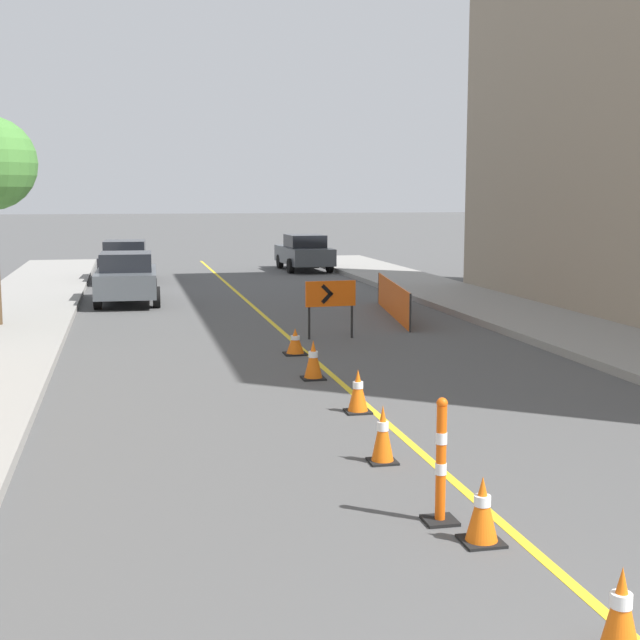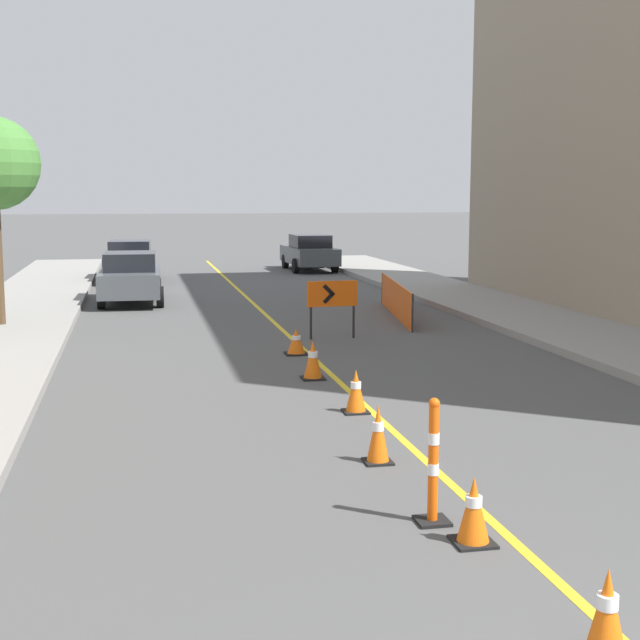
{
  "view_description": "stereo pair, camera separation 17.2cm",
  "coord_description": "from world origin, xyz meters",
  "px_view_note": "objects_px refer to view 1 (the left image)",
  "views": [
    {
      "loc": [
        -3.73,
        -3.1,
        3.38
      ],
      "look_at": [
        -0.15,
        13.25,
        1.0
      ],
      "focal_mm": 50.0,
      "sensor_mm": 36.0,
      "label": 1
    },
    {
      "loc": [
        -3.56,
        -3.13,
        3.38
      ],
      "look_at": [
        -0.15,
        13.25,
        1.0
      ],
      "focal_mm": 50.0,
      "sensor_mm": 36.0,
      "label": 2
    }
  ],
  "objects_px": {
    "arrow_barricade_primary": "(331,296)",
    "traffic_cone_fourth": "(358,391)",
    "traffic_cone_nearest": "(621,613)",
    "traffic_cone_fifth": "(313,360)",
    "parked_car_curb_far": "(304,252)",
    "traffic_cone_farthest": "(295,342)",
    "traffic_cone_third": "(383,434)",
    "traffic_cone_second": "(482,510)",
    "parked_car_curb_mid": "(125,261)",
    "delineator_post_front": "(441,468)",
    "parked_car_curb_near": "(127,278)"
  },
  "relations": [
    {
      "from": "delineator_post_front",
      "to": "parked_car_curb_mid",
      "type": "distance_m",
      "value": 27.04
    },
    {
      "from": "parked_car_curb_mid",
      "to": "parked_car_curb_far",
      "type": "distance_m",
      "value": 8.43
    },
    {
      "from": "parked_car_curb_far",
      "to": "traffic_cone_farthest",
      "type": "bearing_deg",
      "value": -103.95
    },
    {
      "from": "traffic_cone_second",
      "to": "traffic_cone_fifth",
      "type": "height_order",
      "value": "traffic_cone_fifth"
    },
    {
      "from": "traffic_cone_fourth",
      "to": "traffic_cone_nearest",
      "type": "bearing_deg",
      "value": -90.11
    },
    {
      "from": "traffic_cone_nearest",
      "to": "traffic_cone_second",
      "type": "relative_size",
      "value": 1.05
    },
    {
      "from": "parked_car_curb_mid",
      "to": "parked_car_curb_far",
      "type": "xyz_separation_m",
      "value": [
        7.75,
        3.32,
        0.0
      ]
    },
    {
      "from": "traffic_cone_fourth",
      "to": "parked_car_curb_mid",
      "type": "xyz_separation_m",
      "value": [
        -3.49,
        22.15,
        0.46
      ]
    },
    {
      "from": "traffic_cone_fifth",
      "to": "arrow_barricade_primary",
      "type": "bearing_deg",
      "value": 73.05
    },
    {
      "from": "traffic_cone_nearest",
      "to": "traffic_cone_fifth",
      "type": "distance_m",
      "value": 10.2
    },
    {
      "from": "arrow_barricade_primary",
      "to": "traffic_cone_fourth",
      "type": "bearing_deg",
      "value": -103.22
    },
    {
      "from": "parked_car_curb_mid",
      "to": "traffic_cone_nearest",
      "type": "bearing_deg",
      "value": -80.72
    },
    {
      "from": "traffic_cone_nearest",
      "to": "parked_car_curb_near",
      "type": "bearing_deg",
      "value": 98.67
    },
    {
      "from": "parked_car_curb_mid",
      "to": "parked_car_curb_far",
      "type": "relative_size",
      "value": 1.0
    },
    {
      "from": "arrow_barricade_primary",
      "to": "parked_car_curb_mid",
      "type": "distance_m",
      "value": 15.82
    },
    {
      "from": "traffic_cone_fourth",
      "to": "delineator_post_front",
      "type": "height_order",
      "value": "delineator_post_front"
    },
    {
      "from": "traffic_cone_fourth",
      "to": "parked_car_curb_far",
      "type": "relative_size",
      "value": 0.16
    },
    {
      "from": "traffic_cone_nearest",
      "to": "parked_car_curb_far",
      "type": "height_order",
      "value": "parked_car_curb_far"
    },
    {
      "from": "traffic_cone_third",
      "to": "traffic_cone_fourth",
      "type": "distance_m",
      "value": 2.62
    },
    {
      "from": "traffic_cone_fourth",
      "to": "traffic_cone_fifth",
      "type": "distance_m",
      "value": 2.62
    },
    {
      "from": "parked_car_curb_mid",
      "to": "traffic_cone_second",
      "type": "bearing_deg",
      "value": -80.46
    },
    {
      "from": "traffic_cone_third",
      "to": "parked_car_curb_mid",
      "type": "distance_m",
      "value": 24.94
    },
    {
      "from": "traffic_cone_nearest",
      "to": "traffic_cone_farthest",
      "type": "distance_m",
      "value": 12.76
    },
    {
      "from": "arrow_barricade_primary",
      "to": "parked_car_curb_far",
      "type": "xyz_separation_m",
      "value": [
        3.07,
        18.43,
        -0.2
      ]
    },
    {
      "from": "traffic_cone_fourth",
      "to": "parked_car_curb_far",
      "type": "bearing_deg",
      "value": 80.51
    },
    {
      "from": "traffic_cone_fifth",
      "to": "traffic_cone_farthest",
      "type": "relative_size",
      "value": 1.3
    },
    {
      "from": "traffic_cone_farthest",
      "to": "delineator_post_front",
      "type": "bearing_deg",
      "value": -92.04
    },
    {
      "from": "arrow_barricade_primary",
      "to": "parked_car_curb_mid",
      "type": "xyz_separation_m",
      "value": [
        -4.68,
        15.11,
        -0.2
      ]
    },
    {
      "from": "traffic_cone_fourth",
      "to": "parked_car_curb_mid",
      "type": "height_order",
      "value": "parked_car_curb_mid"
    },
    {
      "from": "traffic_cone_fourth",
      "to": "delineator_post_front",
      "type": "bearing_deg",
      "value": -94.38
    },
    {
      "from": "traffic_cone_fourth",
      "to": "delineator_post_front",
      "type": "relative_size",
      "value": 0.52
    },
    {
      "from": "parked_car_curb_near",
      "to": "traffic_cone_fourth",
      "type": "bearing_deg",
      "value": -75.26
    },
    {
      "from": "traffic_cone_third",
      "to": "arrow_barricade_primary",
      "type": "relative_size",
      "value": 0.55
    },
    {
      "from": "traffic_cone_fifth",
      "to": "parked_car_curb_mid",
      "type": "height_order",
      "value": "parked_car_curb_mid"
    },
    {
      "from": "traffic_cone_nearest",
      "to": "traffic_cone_farthest",
      "type": "height_order",
      "value": "traffic_cone_nearest"
    },
    {
      "from": "traffic_cone_nearest",
      "to": "traffic_cone_fourth",
      "type": "height_order",
      "value": "traffic_cone_nearest"
    },
    {
      "from": "traffic_cone_second",
      "to": "arrow_barricade_primary",
      "type": "bearing_deg",
      "value": 83.8
    },
    {
      "from": "traffic_cone_second",
      "to": "traffic_cone_farthest",
      "type": "xyz_separation_m",
      "value": [
        0.14,
        10.49,
        -0.06
      ]
    },
    {
      "from": "traffic_cone_nearest",
      "to": "traffic_cone_fifth",
      "type": "xyz_separation_m",
      "value": [
        -0.14,
        10.2,
        0.01
      ]
    },
    {
      "from": "traffic_cone_fifth",
      "to": "delineator_post_front",
      "type": "bearing_deg",
      "value": -91.59
    },
    {
      "from": "delineator_post_front",
      "to": "traffic_cone_fifth",
      "type": "bearing_deg",
      "value": 88.41
    },
    {
      "from": "traffic_cone_fifth",
      "to": "parked_car_curb_mid",
      "type": "xyz_separation_m",
      "value": [
        -3.33,
        19.53,
        0.44
      ]
    },
    {
      "from": "traffic_cone_fifth",
      "to": "delineator_post_front",
      "type": "height_order",
      "value": "delineator_post_front"
    },
    {
      "from": "traffic_cone_third",
      "to": "parked_car_curb_near",
      "type": "xyz_separation_m",
      "value": [
        -3.1,
        17.58,
        0.43
      ]
    },
    {
      "from": "traffic_cone_nearest",
      "to": "delineator_post_front",
      "type": "xyz_separation_m",
      "value": [
        -0.35,
        2.87,
        0.23
      ]
    },
    {
      "from": "parked_car_curb_far",
      "to": "traffic_cone_third",
      "type": "bearing_deg",
      "value": -101.42
    },
    {
      "from": "parked_car_curb_far",
      "to": "parked_car_curb_mid",
      "type": "bearing_deg",
      "value": -158.86
    },
    {
      "from": "parked_car_curb_far",
      "to": "traffic_cone_fourth",
      "type": "bearing_deg",
      "value": -101.56
    },
    {
      "from": "traffic_cone_fifth",
      "to": "parked_car_curb_mid",
      "type": "relative_size",
      "value": 0.17
    },
    {
      "from": "traffic_cone_second",
      "to": "traffic_cone_farthest",
      "type": "relative_size",
      "value": 1.21
    }
  ]
}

